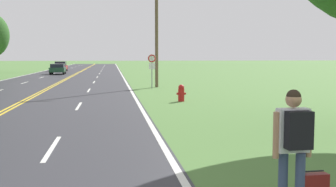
{
  "coord_description": "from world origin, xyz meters",
  "views": [
    {
      "loc": [
        4.47,
        -3.26,
        2.34
      ],
      "look_at": [
        6.27,
        10.05,
        1.13
      ],
      "focal_mm": 45.0,
      "sensor_mm": 36.0,
      "label": 1
    }
  ],
  "objects_px": {
    "traffic_sign": "(152,63)",
    "car_dark_green_hatchback_approaching": "(58,68)",
    "car_red_sedan_mid_near": "(61,66)",
    "fire_hydrant": "(181,93)",
    "hitchhiker_person": "(294,137)"
  },
  "relations": [
    {
      "from": "fire_hydrant",
      "to": "car_red_sedan_mid_near",
      "type": "relative_size",
      "value": 0.21
    },
    {
      "from": "car_red_sedan_mid_near",
      "to": "car_dark_green_hatchback_approaching",
      "type": "bearing_deg",
      "value": -176.41
    },
    {
      "from": "traffic_sign",
      "to": "hitchhiker_person",
      "type": "bearing_deg",
      "value": -90.53
    },
    {
      "from": "car_red_sedan_mid_near",
      "to": "traffic_sign",
      "type": "bearing_deg",
      "value": -164.5
    },
    {
      "from": "hitchhiker_person",
      "to": "traffic_sign",
      "type": "height_order",
      "value": "traffic_sign"
    },
    {
      "from": "fire_hydrant",
      "to": "car_red_sedan_mid_near",
      "type": "xyz_separation_m",
      "value": [
        -11.12,
        44.48,
        0.31
      ]
    },
    {
      "from": "fire_hydrant",
      "to": "car_red_sedan_mid_near",
      "type": "bearing_deg",
      "value": 104.04
    },
    {
      "from": "traffic_sign",
      "to": "car_red_sedan_mid_near",
      "type": "height_order",
      "value": "traffic_sign"
    },
    {
      "from": "hitchhiker_person",
      "to": "fire_hydrant",
      "type": "relative_size",
      "value": 2.11
    },
    {
      "from": "car_dark_green_hatchback_approaching",
      "to": "car_red_sedan_mid_near",
      "type": "distance_m",
      "value": 11.04
    },
    {
      "from": "traffic_sign",
      "to": "car_red_sedan_mid_near",
      "type": "bearing_deg",
      "value": 106.47
    },
    {
      "from": "hitchhiker_person",
      "to": "car_dark_green_hatchback_approaching",
      "type": "bearing_deg",
      "value": 8.53
    },
    {
      "from": "traffic_sign",
      "to": "car_dark_green_hatchback_approaching",
      "type": "xyz_separation_m",
      "value": [
        -9.61,
        24.45,
        -1.11
      ]
    },
    {
      "from": "hitchhiker_person",
      "to": "traffic_sign",
      "type": "distance_m",
      "value": 24.35
    },
    {
      "from": "traffic_sign",
      "to": "car_dark_green_hatchback_approaching",
      "type": "distance_m",
      "value": 26.29
    }
  ]
}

